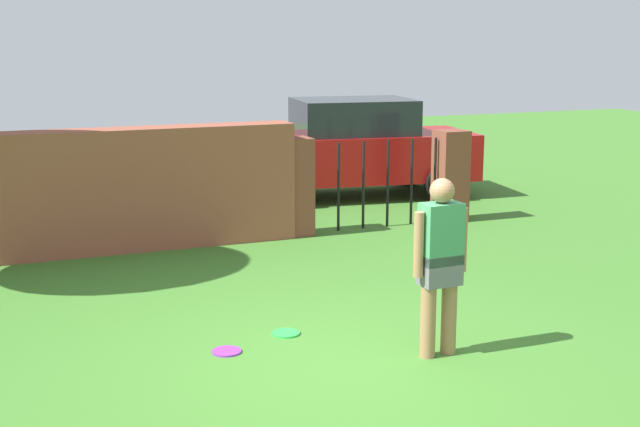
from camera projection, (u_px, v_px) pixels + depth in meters
name	position (u px, v px, depth m)	size (l,w,h in m)	color
ground_plane	(346.00, 365.00, 7.65)	(40.00, 40.00, 0.00)	#3D7528
brick_wall	(90.00, 192.00, 11.38)	(5.50, 0.50, 1.63)	brown
person	(440.00, 259.00, 7.72)	(0.54, 0.24, 1.62)	#9E704C
fence_gate	(376.00, 181.00, 12.91)	(2.98, 0.44, 1.40)	brown
car	(353.00, 148.00, 15.33)	(4.39, 2.36, 1.72)	#A51111
frisbee_green	(286.00, 333.00, 8.44)	(0.27, 0.27, 0.02)	green
frisbee_purple	(227.00, 351.00, 7.96)	(0.27, 0.27, 0.02)	purple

